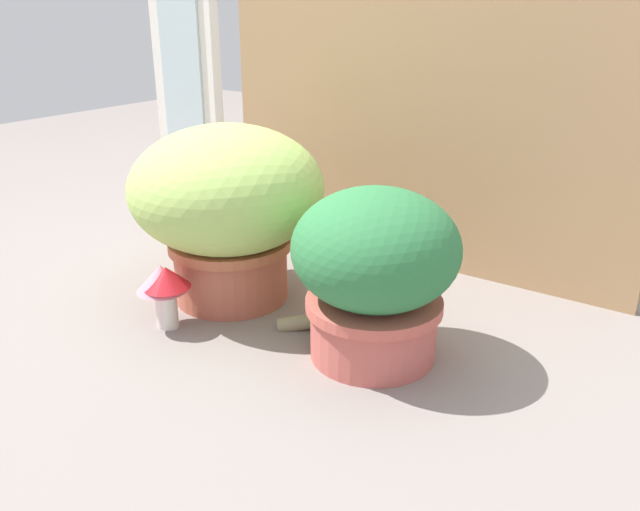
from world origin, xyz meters
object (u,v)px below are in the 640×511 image
(cat, at_px, (378,289))
(grass_planter, at_px, (228,203))
(leafy_planter, at_px, (376,269))
(mushroom_ornament_pink, at_px, (162,282))
(mushroom_ornament_red, at_px, (167,283))

(cat, bearing_deg, grass_planter, -177.33)
(grass_planter, relative_size, cat, 1.25)
(leafy_planter, height_order, mushroom_ornament_pink, leafy_planter)
(grass_planter, height_order, leafy_planter, grass_planter)
(grass_planter, height_order, mushroom_ornament_pink, grass_planter)
(leafy_planter, bearing_deg, grass_planter, 174.67)
(leafy_planter, relative_size, mushroom_ornament_pink, 2.38)
(mushroom_ornament_pink, bearing_deg, cat, 28.09)
(grass_planter, bearing_deg, mushroom_ornament_red, -91.41)
(grass_planter, bearing_deg, cat, 2.67)
(cat, bearing_deg, leafy_planter, -64.47)
(mushroom_ornament_red, distance_m, mushroom_ornament_pink, 0.01)
(grass_planter, distance_m, mushroom_ornament_red, 0.25)
(mushroom_ornament_red, xyz_separation_m, mushroom_ornament_pink, (-0.01, -0.00, 0.00))
(grass_planter, bearing_deg, mushroom_ornament_pink, -94.93)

